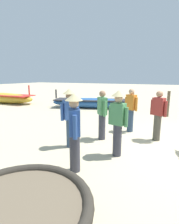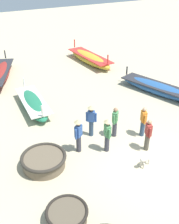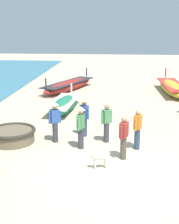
{
  "view_description": "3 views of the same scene",
  "coord_description": "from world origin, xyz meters",
  "px_view_note": "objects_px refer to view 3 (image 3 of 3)",
  "views": [
    {
      "loc": [
        -5.51,
        0.57,
        2.0
      ],
      "look_at": [
        -0.47,
        2.93,
        0.86
      ],
      "focal_mm": 28.0,
      "sensor_mm": 36.0,
      "label": 1
    },
    {
      "loc": [
        -6.76,
        -6.03,
        7.51
      ],
      "look_at": [
        -1.37,
        3.37,
        1.16
      ],
      "focal_mm": 42.0,
      "sensor_mm": 36.0,
      "label": 2
    },
    {
      "loc": [
        -0.09,
        -9.37,
        4.62
      ],
      "look_at": [
        -1.2,
        2.92,
        1.12
      ],
      "focal_mm": 50.0,
      "sensor_mm": 36.0,
      "label": 3
    }
  ],
  "objects_px": {
    "dog": "(99,158)",
    "coracle_nearest": "(12,135)",
    "fisherman_by_coracle": "(107,122)",
    "long_boat_blue_hull": "(68,85)",
    "fisherman_standing_left": "(138,128)",
    "long_boat_green_hull": "(172,88)",
    "fisherman_crouching": "(124,137)",
    "fisherman_hauling": "(81,125)",
    "fisherman_with_hat": "(55,119)",
    "fisherman_standing_right": "(84,114)",
    "long_boat_white_hull": "(64,104)"
  },
  "relations": [
    {
      "from": "long_boat_white_hull",
      "to": "fisherman_crouching",
      "type": "relative_size",
      "value": 2.76
    },
    {
      "from": "fisherman_with_hat",
      "to": "dog",
      "type": "height_order",
      "value": "fisherman_with_hat"
    },
    {
      "from": "fisherman_standing_left",
      "to": "fisherman_crouching",
      "type": "height_order",
      "value": "same"
    },
    {
      "from": "long_boat_blue_hull",
      "to": "dog",
      "type": "xyz_separation_m",
      "value": [
        2.94,
        -12.33,
        0.0
      ]
    },
    {
      "from": "fisherman_crouching",
      "to": "fisherman_with_hat",
      "type": "bearing_deg",
      "value": 152.31
    },
    {
      "from": "long_boat_white_hull",
      "to": "fisherman_by_coracle",
      "type": "height_order",
      "value": "fisherman_by_coracle"
    },
    {
      "from": "fisherman_crouching",
      "to": "fisherman_standing_right",
      "type": "bearing_deg",
      "value": 126.2
    },
    {
      "from": "fisherman_standing_left",
      "to": "long_boat_white_hull",
      "type": "bearing_deg",
      "value": 125.44
    },
    {
      "from": "fisherman_by_coracle",
      "to": "fisherman_hauling",
      "type": "height_order",
      "value": "fisherman_hauling"
    },
    {
      "from": "long_boat_blue_hull",
      "to": "fisherman_standing_right",
      "type": "height_order",
      "value": "fisherman_standing_right"
    },
    {
      "from": "coracle_nearest",
      "to": "fisherman_crouching",
      "type": "height_order",
      "value": "fisherman_crouching"
    },
    {
      "from": "long_boat_green_hull",
      "to": "fisherman_with_hat",
      "type": "xyz_separation_m",
      "value": [
        -6.2,
        -9.81,
        0.56
      ]
    },
    {
      "from": "fisherman_standing_right",
      "to": "coracle_nearest",
      "type": "bearing_deg",
      "value": -161.33
    },
    {
      "from": "long_boat_white_hull",
      "to": "fisherman_crouching",
      "type": "distance_m",
      "value": 6.95
    },
    {
      "from": "long_boat_blue_hull",
      "to": "fisherman_hauling",
      "type": "xyz_separation_m",
      "value": [
        2.15,
        -10.68,
        0.59
      ]
    },
    {
      "from": "long_boat_blue_hull",
      "to": "long_boat_white_hull",
      "type": "height_order",
      "value": "long_boat_blue_hull"
    },
    {
      "from": "fisherman_with_hat",
      "to": "fisherman_crouching",
      "type": "xyz_separation_m",
      "value": [
        2.71,
        -1.42,
        -0.12
      ]
    },
    {
      "from": "long_boat_blue_hull",
      "to": "fisherman_standing_right",
      "type": "relative_size",
      "value": 3.48
    },
    {
      "from": "fisherman_standing_left",
      "to": "fisherman_hauling",
      "type": "bearing_deg",
      "value": -176.41
    },
    {
      "from": "long_boat_white_hull",
      "to": "fisherman_with_hat",
      "type": "distance_m",
      "value": 4.81
    },
    {
      "from": "fisherman_standing_right",
      "to": "long_boat_white_hull",
      "type": "bearing_deg",
      "value": 111.5
    },
    {
      "from": "coracle_nearest",
      "to": "fisherman_standing_right",
      "type": "height_order",
      "value": "fisherman_standing_right"
    },
    {
      "from": "long_boat_blue_hull",
      "to": "coracle_nearest",
      "type": "bearing_deg",
      "value": -93.85
    },
    {
      "from": "long_boat_green_hull",
      "to": "fisherman_standing_left",
      "type": "height_order",
      "value": "fisherman_standing_left"
    },
    {
      "from": "long_boat_blue_hull",
      "to": "fisherman_crouching",
      "type": "distance_m",
      "value": 12.11
    },
    {
      "from": "fisherman_standing_left",
      "to": "fisherman_standing_right",
      "type": "bearing_deg",
      "value": 149.87
    },
    {
      "from": "coracle_nearest",
      "to": "fisherman_standing_left",
      "type": "xyz_separation_m",
      "value": [
        4.97,
        -0.29,
        0.53
      ]
    },
    {
      "from": "fisherman_crouching",
      "to": "fisherman_standing_left",
      "type": "bearing_deg",
      "value": 60.88
    },
    {
      "from": "long_boat_green_hull",
      "to": "fisherman_standing_right",
      "type": "relative_size",
      "value": 3.3
    },
    {
      "from": "fisherman_by_coracle",
      "to": "fisherman_standing_left",
      "type": "height_order",
      "value": "same"
    },
    {
      "from": "fisherman_by_coracle",
      "to": "fisherman_standing_left",
      "type": "relative_size",
      "value": 1.0
    },
    {
      "from": "fisherman_hauling",
      "to": "fisherman_crouching",
      "type": "bearing_deg",
      "value": -27.23
    },
    {
      "from": "fisherman_standing_right",
      "to": "fisherman_standing_left",
      "type": "xyz_separation_m",
      "value": [
        2.15,
        -1.25,
        -0.12
      ]
    },
    {
      "from": "coracle_nearest",
      "to": "fisherman_crouching",
      "type": "xyz_separation_m",
      "value": [
        4.44,
        -1.25,
        0.53
      ]
    },
    {
      "from": "fisherman_standing_left",
      "to": "fisherman_hauling",
      "type": "height_order",
      "value": "fisherman_hauling"
    },
    {
      "from": "long_boat_white_hull",
      "to": "fisherman_hauling",
      "type": "bearing_deg",
      "value": -73.6
    },
    {
      "from": "long_boat_green_hull",
      "to": "long_boat_blue_hull",
      "type": "bearing_deg",
      "value": 177.83
    },
    {
      "from": "long_boat_green_hull",
      "to": "fisherman_crouching",
      "type": "xyz_separation_m",
      "value": [
        -3.49,
        -11.23,
        0.44
      ]
    },
    {
      "from": "coracle_nearest",
      "to": "fisherman_by_coracle",
      "type": "relative_size",
      "value": 1.21
    },
    {
      "from": "long_boat_green_hull",
      "to": "fisherman_standing_right",
      "type": "xyz_separation_m",
      "value": [
        -5.11,
        -9.03,
        0.56
      ]
    },
    {
      "from": "long_boat_white_hull",
      "to": "long_boat_green_hull",
      "type": "height_order",
      "value": "long_boat_green_hull"
    },
    {
      "from": "long_boat_green_hull",
      "to": "fisherman_by_coracle",
      "type": "relative_size",
      "value": 3.51
    },
    {
      "from": "fisherman_with_hat",
      "to": "dog",
      "type": "bearing_deg",
      "value": -49.75
    },
    {
      "from": "long_boat_green_hull",
      "to": "fisherman_standing_left",
      "type": "relative_size",
      "value": 3.51
    },
    {
      "from": "coracle_nearest",
      "to": "dog",
      "type": "bearing_deg",
      "value": -29.71
    },
    {
      "from": "coracle_nearest",
      "to": "fisherman_with_hat",
      "type": "bearing_deg",
      "value": 5.74
    },
    {
      "from": "fisherman_standing_left",
      "to": "coracle_nearest",
      "type": "bearing_deg",
      "value": 176.66
    },
    {
      "from": "coracle_nearest",
      "to": "long_boat_green_hull",
      "type": "distance_m",
      "value": 12.75
    },
    {
      "from": "long_boat_white_hull",
      "to": "fisherman_by_coracle",
      "type": "relative_size",
      "value": 2.76
    },
    {
      "from": "dog",
      "to": "coracle_nearest",
      "type": "bearing_deg",
      "value": 150.29
    }
  ]
}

